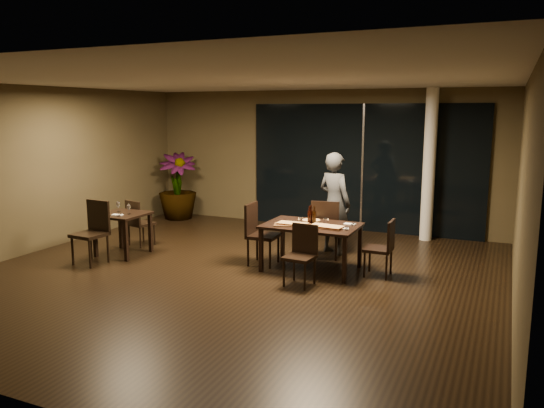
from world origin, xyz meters
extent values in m
plane|color=black|center=(0.00, 0.00, 0.00)|extent=(8.00, 8.00, 0.00)
cube|color=#463C25|center=(0.00, 4.05, 1.50)|extent=(8.00, 0.10, 3.00)
cube|color=#463C25|center=(0.00, -4.05, 1.50)|extent=(8.00, 0.10, 3.00)
cube|color=#463C25|center=(-4.05, 0.00, 1.50)|extent=(0.10, 8.00, 3.00)
cube|color=#463C25|center=(4.05, 0.00, 1.50)|extent=(0.10, 8.00, 3.00)
cube|color=silver|center=(0.00, 0.00, 3.02)|extent=(8.00, 8.00, 0.04)
cube|color=black|center=(1.00, 3.96, 1.35)|extent=(5.00, 0.06, 2.70)
cylinder|color=white|center=(2.40, 3.65, 1.50)|extent=(0.24, 0.24, 3.00)
cube|color=black|center=(1.00, 0.80, 0.73)|extent=(1.50, 1.00, 0.04)
cube|color=black|center=(0.31, 0.36, 0.35)|extent=(0.06, 0.06, 0.71)
cube|color=black|center=(1.69, 0.36, 0.35)|extent=(0.06, 0.06, 0.71)
cube|color=black|center=(0.31, 1.24, 0.35)|extent=(0.06, 0.06, 0.71)
cube|color=black|center=(1.69, 1.24, 0.35)|extent=(0.06, 0.06, 0.71)
cube|color=black|center=(-2.40, 0.30, 0.73)|extent=(0.80, 0.80, 0.04)
cube|color=black|center=(-2.74, -0.04, 0.35)|extent=(0.06, 0.06, 0.71)
cube|color=black|center=(-2.06, -0.04, 0.35)|extent=(0.06, 0.06, 0.71)
cube|color=black|center=(-2.74, 0.64, 0.35)|extent=(0.06, 0.06, 0.71)
cube|color=black|center=(-2.06, 0.64, 0.35)|extent=(0.06, 0.06, 0.71)
cube|color=black|center=(1.00, 1.59, 0.49)|extent=(0.56, 0.56, 0.05)
cylinder|color=black|center=(1.15, 1.82, 0.25)|extent=(0.04, 0.04, 0.49)
cylinder|color=black|center=(0.77, 1.75, 0.25)|extent=(0.04, 0.04, 0.49)
cylinder|color=black|center=(1.22, 1.43, 0.25)|extent=(0.04, 0.04, 0.49)
cylinder|color=black|center=(0.84, 1.36, 0.25)|extent=(0.04, 0.04, 0.49)
cube|color=black|center=(1.03, 1.38, 0.77)|extent=(0.48, 0.13, 0.55)
cube|color=black|center=(1.11, -0.01, 0.42)|extent=(0.45, 0.45, 0.05)
cylinder|color=black|center=(0.93, -0.17, 0.21)|extent=(0.03, 0.03, 0.42)
cylinder|color=black|center=(1.27, -0.20, 0.21)|extent=(0.03, 0.03, 0.42)
cylinder|color=black|center=(0.96, 0.17, 0.21)|extent=(0.03, 0.03, 0.42)
cylinder|color=black|center=(1.29, 0.14, 0.21)|extent=(0.03, 0.03, 0.42)
cube|color=black|center=(1.13, 0.17, 0.66)|extent=(0.42, 0.07, 0.47)
cube|color=black|center=(0.16, 0.76, 0.49)|extent=(0.50, 0.50, 0.05)
cylinder|color=black|center=(0.37, 0.57, 0.24)|extent=(0.04, 0.04, 0.49)
cylinder|color=black|center=(0.35, 0.96, 0.24)|extent=(0.04, 0.04, 0.49)
cylinder|color=black|center=(-0.02, 0.55, 0.24)|extent=(0.04, 0.04, 0.49)
cylinder|color=black|center=(-0.04, 0.94, 0.24)|extent=(0.04, 0.04, 0.49)
cube|color=black|center=(-0.05, 0.74, 0.76)|extent=(0.07, 0.48, 0.54)
cube|color=black|center=(2.07, 0.92, 0.43)|extent=(0.42, 0.42, 0.05)
cylinder|color=black|center=(1.89, 1.09, 0.21)|extent=(0.03, 0.03, 0.43)
cylinder|color=black|center=(1.90, 0.75, 0.21)|extent=(0.03, 0.03, 0.43)
cylinder|color=black|center=(2.24, 1.09, 0.21)|extent=(0.03, 0.03, 0.43)
cylinder|color=black|center=(2.24, 0.75, 0.21)|extent=(0.03, 0.03, 0.43)
cube|color=black|center=(2.25, 0.92, 0.66)|extent=(0.04, 0.42, 0.47)
cube|color=black|center=(-2.52, 0.97, 0.42)|extent=(0.50, 0.50, 0.05)
cylinder|color=black|center=(-2.32, 1.09, 0.21)|extent=(0.03, 0.03, 0.42)
cylinder|color=black|center=(-2.64, 1.17, 0.21)|extent=(0.03, 0.03, 0.42)
cylinder|color=black|center=(-2.40, 0.77, 0.21)|extent=(0.03, 0.03, 0.42)
cylinder|color=black|center=(-2.72, 0.85, 0.21)|extent=(0.03, 0.03, 0.42)
cube|color=black|center=(-2.56, 0.79, 0.65)|extent=(0.41, 0.13, 0.47)
cube|color=black|center=(-2.51, -0.41, 0.50)|extent=(0.52, 0.52, 0.06)
cylinder|color=black|center=(-2.73, -0.59, 0.25)|extent=(0.04, 0.04, 0.50)
cylinder|color=black|center=(-2.33, -0.62, 0.25)|extent=(0.04, 0.04, 0.50)
cylinder|color=black|center=(-2.70, -0.20, 0.25)|extent=(0.04, 0.04, 0.50)
cylinder|color=black|center=(-2.30, -0.22, 0.25)|extent=(0.04, 0.04, 0.50)
cube|color=black|center=(-2.50, -0.19, 0.78)|extent=(0.49, 0.08, 0.56)
imported|color=#2E3033|center=(1.02, 1.94, 0.92)|extent=(0.73, 0.62, 1.83)
imported|color=#1D4B19|center=(-3.33, 3.40, 0.79)|extent=(1.21, 1.21, 1.57)
cube|color=#482C17|center=(0.74, 0.64, 0.76)|extent=(0.65, 0.47, 0.01)
cube|color=#4B2D18|center=(1.30, 0.66, 0.76)|extent=(0.55, 0.32, 0.01)
cylinder|color=#BD3915|center=(0.90, 1.06, 0.76)|extent=(0.29, 0.29, 0.01)
cylinder|color=white|center=(0.78, 0.88, 0.79)|extent=(0.07, 0.07, 0.08)
cylinder|color=white|center=(1.20, 0.93, 0.80)|extent=(0.08, 0.08, 0.09)
cube|color=silver|center=(1.56, 0.68, 0.76)|extent=(0.20, 0.14, 0.01)
cube|color=white|center=(1.56, 1.05, 0.76)|extent=(0.19, 0.12, 0.01)
cube|color=silver|center=(-2.35, 0.12, 0.76)|extent=(0.20, 0.15, 0.01)
camera|label=1|loc=(3.83, -7.05, 2.55)|focal=35.00mm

